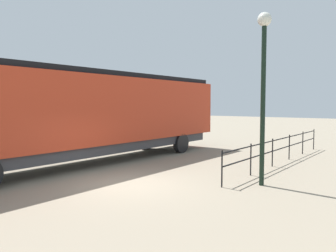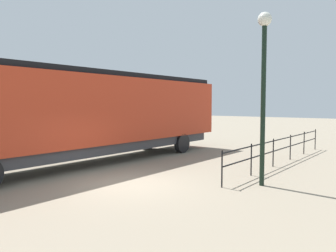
% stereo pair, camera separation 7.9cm
% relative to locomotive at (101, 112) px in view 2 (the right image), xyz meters
% --- Properties ---
extents(ground_plane, '(120.00, 120.00, 0.00)m').
position_rel_locomotive_xyz_m(ground_plane, '(4.11, -2.40, -2.37)').
color(ground_plane, gray).
extents(locomotive, '(2.86, 16.72, 4.24)m').
position_rel_locomotive_xyz_m(locomotive, '(0.00, 0.00, 0.00)').
color(locomotive, red).
rests_on(locomotive, ground_plane).
extents(lamp_post, '(0.46, 0.46, 5.78)m').
position_rel_locomotive_xyz_m(lamp_post, '(7.82, 0.29, 1.52)').
color(lamp_post, black).
rests_on(lamp_post, ground_plane).
extents(platform_fence, '(0.05, 11.70, 1.24)m').
position_rel_locomotive_xyz_m(platform_fence, '(6.89, 5.03, -1.56)').
color(platform_fence, black).
rests_on(platform_fence, ground_plane).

